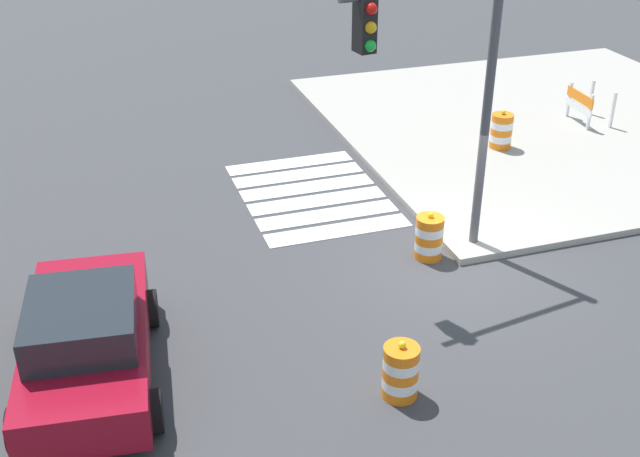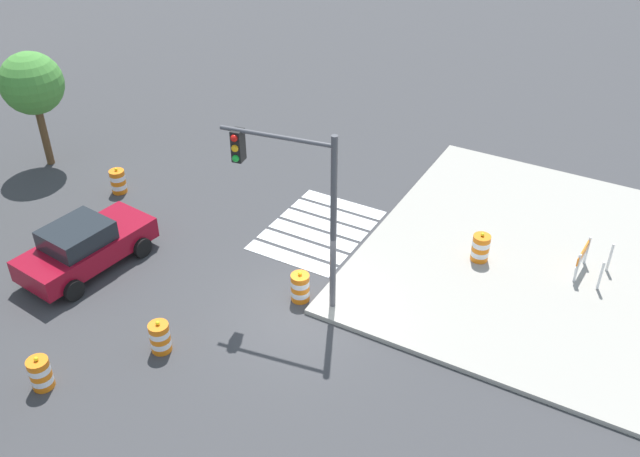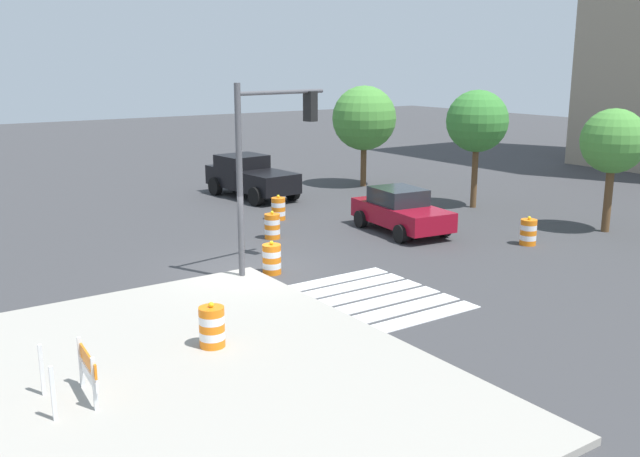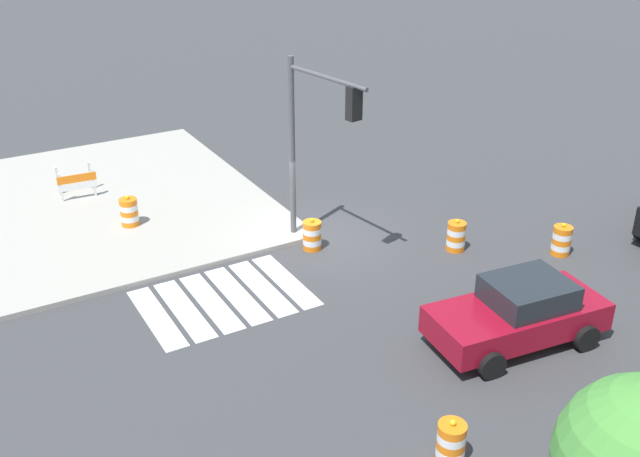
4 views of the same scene
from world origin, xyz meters
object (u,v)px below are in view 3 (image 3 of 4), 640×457
object	(u,v)px
street_tree_streetside_near	(477,122)
construction_barricade	(79,371)
traffic_barrel_on_sidewalk	(212,327)
street_tree_streetside_mid	(613,142)
sports_car	(401,210)
traffic_barrel_median_near	(528,232)
street_tree_streetside_far	(364,118)
pickup_truck	(249,176)
traffic_barrel_median_far	(272,259)
traffic_barrel_near_corner	(278,209)
traffic_light_pole	(270,143)
traffic_barrel_crosswalk_end	(272,226)

from	to	relation	value
street_tree_streetside_near	construction_barricade	bearing A→B (deg)	-65.69
traffic_barrel_on_sidewalk	street_tree_streetside_mid	distance (m)	17.48
sports_car	traffic_barrel_median_near	xyz separation A→B (m)	(3.99, 2.39, -0.36)
sports_car	street_tree_streetside_far	distance (m)	10.35
pickup_truck	traffic_barrel_median_far	xyz separation A→B (m)	(11.33, -5.45, -0.52)
traffic_barrel_near_corner	traffic_barrel_median_far	size ratio (longest dim) A/B	1.00
sports_car	construction_barricade	world-z (taller)	sports_car
street_tree_streetside_mid	sports_car	bearing A→B (deg)	-124.17
sports_car	street_tree_streetside_mid	bearing A→B (deg)	55.83
traffic_light_pole	street_tree_streetside_far	bearing A→B (deg)	132.01
traffic_barrel_on_sidewalk	sports_car	bearing A→B (deg)	120.13
traffic_barrel_crosswalk_end	construction_barricade	world-z (taller)	construction_barricade
street_tree_streetside_far	traffic_barrel_near_corner	bearing A→B (deg)	-60.59
traffic_barrel_near_corner	pickup_truck	bearing A→B (deg)	164.06
sports_car	construction_barricade	size ratio (longest dim) A/B	3.45
traffic_barrel_on_sidewalk	construction_barricade	size ratio (longest dim) A/B	0.78
construction_barricade	traffic_light_pole	distance (m)	9.55
street_tree_streetside_mid	traffic_barrel_near_corner	bearing A→B (deg)	-133.67
traffic_barrel_median_far	street_tree_streetside_near	bearing A→B (deg)	106.13
street_tree_streetside_near	sports_car	bearing A→B (deg)	-73.54
traffic_barrel_on_sidewalk	street_tree_streetside_far	distance (m)	21.91
traffic_barrel_crosswalk_end	street_tree_streetside_far	size ratio (longest dim) A/B	0.20
traffic_barrel_median_far	construction_barricade	size ratio (longest dim) A/B	0.78
street_tree_streetside_far	street_tree_streetside_near	bearing A→B (deg)	5.13
traffic_barrel_median_far	street_tree_streetside_far	bearing A→B (deg)	132.15
sports_car	traffic_barrel_near_corner	size ratio (longest dim) A/B	4.39
pickup_truck	street_tree_streetside_near	size ratio (longest dim) A/B	1.05
pickup_truck	traffic_light_pole	size ratio (longest dim) A/B	0.97
traffic_barrel_near_corner	traffic_barrel_crosswalk_end	bearing A→B (deg)	-35.14
traffic_barrel_median_near	construction_barricade	xyz separation A→B (m)	(3.16, -16.27, 0.27)
traffic_barrel_median_far	construction_barricade	distance (m)	8.88
sports_car	traffic_barrel_median_far	bearing A→B (deg)	-74.14
pickup_truck	street_tree_streetside_near	world-z (taller)	street_tree_streetside_near
traffic_barrel_near_corner	traffic_barrel_median_far	xyz separation A→B (m)	(6.25, -4.00, 0.00)
street_tree_streetside_near	traffic_barrel_on_sidewalk	bearing A→B (deg)	-64.23
traffic_barrel_near_corner	street_tree_streetside_near	xyz separation A→B (m)	(2.68, 8.33, 3.27)
sports_car	traffic_barrel_median_far	world-z (taller)	sports_car
traffic_barrel_on_sidewalk	construction_barricade	distance (m)	3.22
sports_car	street_tree_streetside_near	bearing A→B (deg)	106.46
street_tree_streetside_mid	street_tree_streetside_far	size ratio (longest dim) A/B	0.90
traffic_barrel_on_sidewalk	street_tree_streetside_far	bearing A→B (deg)	133.44
traffic_barrel_crosswalk_end	street_tree_streetside_near	bearing A→B (deg)	89.15
traffic_barrel_median_far	traffic_barrel_on_sidewalk	distance (m)	5.97
construction_barricade	traffic_light_pole	size ratio (longest dim) A/B	0.24
pickup_truck	traffic_barrel_on_sidewalk	xyz separation A→B (m)	(15.68, -9.53, -0.37)
traffic_barrel_crosswalk_end	street_tree_streetside_mid	distance (m)	12.81
traffic_barrel_median_near	traffic_light_pole	distance (m)	9.91
pickup_truck	construction_barricade	distance (m)	20.83
traffic_barrel_crosswalk_end	traffic_barrel_median_far	size ratio (longest dim) A/B	1.00
traffic_barrel_median_near	street_tree_streetside_far	distance (m)	13.27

